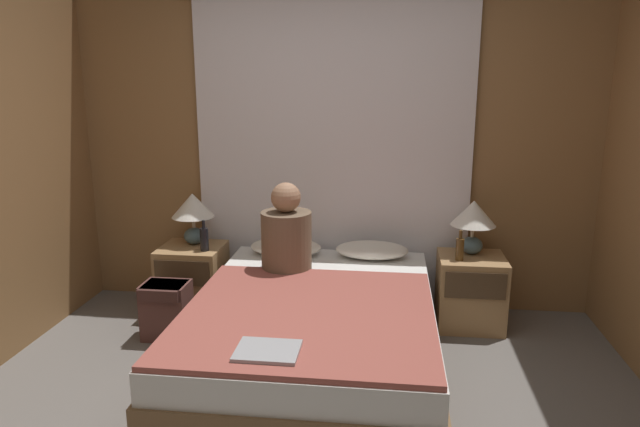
# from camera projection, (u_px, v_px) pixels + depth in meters

# --- Properties ---
(wall_back) EXTENTS (4.02, 0.06, 2.50)m
(wall_back) POSITION_uv_depth(u_px,v_px,m) (333.00, 145.00, 4.32)
(wall_back) COLOR olive
(wall_back) RESTS_ON ground_plane
(curtain_panel) EXTENTS (2.26, 0.02, 2.33)m
(curtain_panel) POSITION_uv_depth(u_px,v_px,m) (332.00, 158.00, 4.28)
(curtain_panel) COLOR white
(curtain_panel) RESTS_ON ground_plane
(bed) EXTENTS (1.45, 2.02, 0.46)m
(bed) POSITION_uv_depth(u_px,v_px,m) (314.00, 334.00, 3.48)
(bed) COLOR brown
(bed) RESTS_ON ground_plane
(nightstand_left) EXTENTS (0.46, 0.44, 0.52)m
(nightstand_left) POSITION_uv_depth(u_px,v_px,m) (193.00, 279.00, 4.33)
(nightstand_left) COLOR #A87F51
(nightstand_left) RESTS_ON ground_plane
(nightstand_right) EXTENTS (0.46, 0.44, 0.52)m
(nightstand_right) POSITION_uv_depth(u_px,v_px,m) (470.00, 291.00, 4.09)
(nightstand_right) COLOR #A87F51
(nightstand_right) RESTS_ON ground_plane
(lamp_left) EXTENTS (0.32, 0.32, 0.39)m
(lamp_left) POSITION_uv_depth(u_px,v_px,m) (193.00, 210.00, 4.28)
(lamp_left) COLOR slate
(lamp_left) RESTS_ON nightstand_left
(lamp_right) EXTENTS (0.32, 0.32, 0.39)m
(lamp_right) POSITION_uv_depth(u_px,v_px,m) (473.00, 218.00, 4.04)
(lamp_right) COLOR slate
(lamp_right) RESTS_ON nightstand_right
(pillow_left) EXTENTS (0.53, 0.30, 0.12)m
(pillow_left) POSITION_uv_depth(u_px,v_px,m) (286.00, 247.00, 4.23)
(pillow_left) COLOR silver
(pillow_left) RESTS_ON bed
(pillow_right) EXTENTS (0.53, 0.30, 0.12)m
(pillow_right) POSITION_uv_depth(u_px,v_px,m) (372.00, 250.00, 4.16)
(pillow_right) COLOR silver
(pillow_right) RESTS_ON bed
(blanket_on_bed) EXTENTS (1.39, 1.41, 0.03)m
(blanket_on_bed) POSITION_uv_depth(u_px,v_px,m) (307.00, 314.00, 3.16)
(blanket_on_bed) COLOR #994C42
(blanket_on_bed) RESTS_ON bed
(person_left_in_bed) EXTENTS (0.34, 0.34, 0.61)m
(person_left_in_bed) POSITION_uv_depth(u_px,v_px,m) (286.00, 235.00, 3.84)
(person_left_in_bed) COLOR brown
(person_left_in_bed) RESTS_ON bed
(beer_bottle_on_left_stand) EXTENTS (0.06, 0.06, 0.23)m
(beer_bottle_on_left_stand) POSITION_uv_depth(u_px,v_px,m) (204.00, 239.00, 4.15)
(beer_bottle_on_left_stand) COLOR black
(beer_bottle_on_left_stand) RESTS_ON nightstand_left
(beer_bottle_on_right_stand) EXTENTS (0.06, 0.06, 0.21)m
(beer_bottle_on_right_stand) POSITION_uv_depth(u_px,v_px,m) (460.00, 248.00, 3.94)
(beer_bottle_on_right_stand) COLOR #513819
(beer_bottle_on_right_stand) RESTS_ON nightstand_right
(laptop_on_bed) EXTENTS (0.30, 0.24, 0.02)m
(laptop_on_bed) POSITION_uv_depth(u_px,v_px,m) (268.00, 351.00, 2.68)
(laptop_on_bed) COLOR #9EA0A5
(laptop_on_bed) RESTS_ON blanket_on_bed
(backpack_on_floor) EXTENTS (0.31, 0.26, 0.39)m
(backpack_on_floor) POSITION_uv_depth(u_px,v_px,m) (166.00, 307.00, 3.90)
(backpack_on_floor) COLOR brown
(backpack_on_floor) RESTS_ON ground_plane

